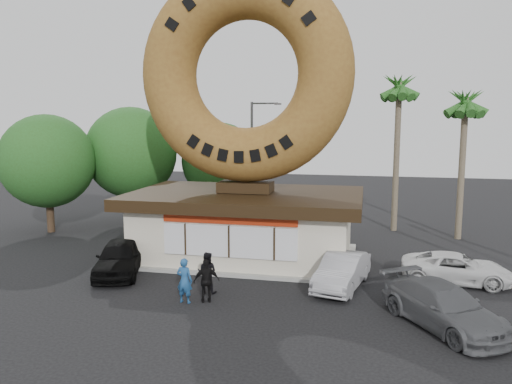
{
  "coord_description": "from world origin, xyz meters",
  "views": [
    {
      "loc": [
        5.72,
        -17.43,
        6.77
      ],
      "look_at": [
        0.96,
        4.0,
        3.6
      ],
      "focal_mm": 35.0,
      "sensor_mm": 36.0,
      "label": 1
    }
  ],
  "objects_px": {
    "car_silver": "(342,271)",
    "car_grey": "(443,306)",
    "person_left": "(184,281)",
    "giant_donut": "(245,75)",
    "person_right": "(207,281)",
    "donut_shop": "(246,223)",
    "street_lamp": "(254,154)",
    "car_white": "(457,268)",
    "car_black": "(120,257)",
    "person_center": "(207,272)"
  },
  "relations": [
    {
      "from": "giant_donut",
      "to": "street_lamp",
      "type": "xyz_separation_m",
      "value": [
        -1.86,
        10.0,
        -4.43
      ]
    },
    {
      "from": "giant_donut",
      "to": "car_white",
      "type": "bearing_deg",
      "value": -11.0
    },
    {
      "from": "person_right",
      "to": "car_grey",
      "type": "height_order",
      "value": "person_right"
    },
    {
      "from": "donut_shop",
      "to": "person_right",
      "type": "relative_size",
      "value": 6.79
    },
    {
      "from": "person_right",
      "to": "car_black",
      "type": "relative_size",
      "value": 0.37
    },
    {
      "from": "street_lamp",
      "to": "car_white",
      "type": "height_order",
      "value": "street_lamp"
    },
    {
      "from": "car_grey",
      "to": "donut_shop",
      "type": "bearing_deg",
      "value": 107.44
    },
    {
      "from": "person_left",
      "to": "car_white",
      "type": "height_order",
      "value": "person_left"
    },
    {
      "from": "giant_donut",
      "to": "street_lamp",
      "type": "height_order",
      "value": "giant_donut"
    },
    {
      "from": "person_left",
      "to": "car_grey",
      "type": "relative_size",
      "value": 0.35
    },
    {
      "from": "donut_shop",
      "to": "street_lamp",
      "type": "bearing_deg",
      "value": 100.5
    },
    {
      "from": "person_left",
      "to": "street_lamp",
      "type": "bearing_deg",
      "value": -80.29
    },
    {
      "from": "giant_donut",
      "to": "car_black",
      "type": "distance_m",
      "value": 10.22
    },
    {
      "from": "person_center",
      "to": "person_right",
      "type": "height_order",
      "value": "person_right"
    },
    {
      "from": "person_left",
      "to": "car_grey",
      "type": "height_order",
      "value": "person_left"
    },
    {
      "from": "person_left",
      "to": "car_black",
      "type": "xyz_separation_m",
      "value": [
        -4.05,
        2.69,
        -0.1
      ]
    },
    {
      "from": "person_right",
      "to": "car_white",
      "type": "relative_size",
      "value": 0.37
    },
    {
      "from": "giant_donut",
      "to": "car_black",
      "type": "xyz_separation_m",
      "value": [
        -4.81,
        -3.85,
        -8.15
      ]
    },
    {
      "from": "car_black",
      "to": "car_silver",
      "type": "relative_size",
      "value": 1.07
    },
    {
      "from": "donut_shop",
      "to": "car_grey",
      "type": "bearing_deg",
      "value": -39.0
    },
    {
      "from": "donut_shop",
      "to": "street_lamp",
      "type": "relative_size",
      "value": 1.4
    },
    {
      "from": "car_grey",
      "to": "giant_donut",
      "type": "bearing_deg",
      "value": 107.37
    },
    {
      "from": "giant_donut",
      "to": "car_white",
      "type": "relative_size",
      "value": 2.29
    },
    {
      "from": "car_black",
      "to": "giant_donut",
      "type": "bearing_deg",
      "value": 21.63
    },
    {
      "from": "person_left",
      "to": "car_grey",
      "type": "xyz_separation_m",
      "value": [
        9.1,
        -0.23,
        -0.15
      ]
    },
    {
      "from": "car_white",
      "to": "car_black",
      "type": "bearing_deg",
      "value": 102.75
    },
    {
      "from": "street_lamp",
      "to": "person_right",
      "type": "distance_m",
      "value": 16.81
    },
    {
      "from": "donut_shop",
      "to": "street_lamp",
      "type": "distance_m",
      "value": 10.54
    },
    {
      "from": "giant_donut",
      "to": "person_right",
      "type": "bearing_deg",
      "value": -89.81
    },
    {
      "from": "person_center",
      "to": "giant_donut",
      "type": "bearing_deg",
      "value": -91.88
    },
    {
      "from": "giant_donut",
      "to": "person_left",
      "type": "height_order",
      "value": "giant_donut"
    },
    {
      "from": "person_left",
      "to": "car_white",
      "type": "relative_size",
      "value": 0.38
    },
    {
      "from": "giant_donut",
      "to": "person_right",
      "type": "height_order",
      "value": "giant_donut"
    },
    {
      "from": "person_center",
      "to": "car_black",
      "type": "height_order",
      "value": "person_center"
    },
    {
      "from": "car_white",
      "to": "street_lamp",
      "type": "bearing_deg",
      "value": 48.76
    },
    {
      "from": "donut_shop",
      "to": "person_right",
      "type": "bearing_deg",
      "value": -89.81
    },
    {
      "from": "giant_donut",
      "to": "car_silver",
      "type": "relative_size",
      "value": 2.44
    },
    {
      "from": "person_center",
      "to": "person_right",
      "type": "distance_m",
      "value": 1.04
    },
    {
      "from": "donut_shop",
      "to": "person_right",
      "type": "distance_m",
      "value": 6.35
    },
    {
      "from": "street_lamp",
      "to": "car_silver",
      "type": "height_order",
      "value": "street_lamp"
    },
    {
      "from": "donut_shop",
      "to": "car_silver",
      "type": "xyz_separation_m",
      "value": [
        4.89,
        -3.49,
        -1.08
      ]
    },
    {
      "from": "car_grey",
      "to": "person_right",
      "type": "bearing_deg",
      "value": 143.21
    },
    {
      "from": "person_left",
      "to": "donut_shop",
      "type": "bearing_deg",
      "value": -90.74
    },
    {
      "from": "car_silver",
      "to": "car_grey",
      "type": "relative_size",
      "value": 0.86
    },
    {
      "from": "giant_donut",
      "to": "car_silver",
      "type": "xyz_separation_m",
      "value": [
        4.89,
        -3.5,
        -8.22
      ]
    },
    {
      "from": "person_left",
      "to": "car_silver",
      "type": "xyz_separation_m",
      "value": [
        5.65,
        3.04,
        -0.17
      ]
    },
    {
      "from": "giant_donut",
      "to": "car_black",
      "type": "height_order",
      "value": "giant_donut"
    },
    {
      "from": "car_grey",
      "to": "car_black",
      "type": "bearing_deg",
      "value": 133.93
    },
    {
      "from": "donut_shop",
      "to": "person_center",
      "type": "relative_size",
      "value": 6.81
    },
    {
      "from": "street_lamp",
      "to": "car_silver",
      "type": "relative_size",
      "value": 1.91
    }
  ]
}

